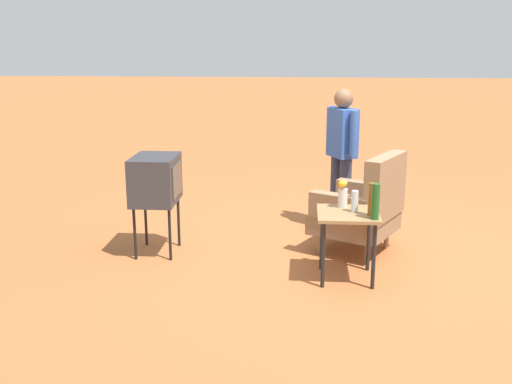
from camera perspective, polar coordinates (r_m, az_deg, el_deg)
name	(u,v)px	position (r m, az deg, el deg)	size (l,w,h in m)	color
ground_plane	(356,253)	(6.36, 9.52, -5.82)	(60.00, 60.00, 0.00)	#AD6033
armchair	(364,207)	(6.25, 10.29, -1.42)	(1.04, 1.05, 1.06)	#937047
side_table	(348,222)	(5.53, 8.78, -2.90)	(0.56, 0.56, 0.65)	black
tv_on_stand	(156,180)	(6.17, -9.59, 1.13)	(0.60, 0.45, 1.03)	black
person_standing	(342,150)	(6.97, 8.22, 4.00)	(0.52, 0.36, 1.64)	#2D3347
bottle_tall_amber	(372,199)	(5.40, 11.05, -0.70)	(0.07, 0.07, 0.30)	brown
bottle_short_clear	(355,201)	(5.50, 9.43, -0.88)	(0.06, 0.06, 0.20)	silver
bottle_wine_green	(375,202)	(5.30, 11.37, -0.90)	(0.07, 0.07, 0.32)	#1E5623
flower_vase	(343,192)	(5.63, 8.31, 0.01)	(0.15, 0.10, 0.27)	silver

